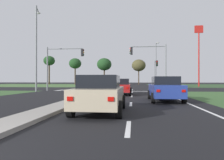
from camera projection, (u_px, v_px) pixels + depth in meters
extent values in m
plane|color=black|center=(110.00, 89.00, 33.05)|extent=(200.00, 200.00, 0.00)
cube|color=#476B38|center=(32.00, 85.00, 60.04)|extent=(35.00, 35.00, 0.01)
cube|color=#2D4C28|center=(217.00, 86.00, 54.79)|extent=(35.00, 35.00, 0.01)
cube|color=gray|center=(80.00, 99.00, 14.15)|extent=(1.20, 22.00, 0.14)
cube|color=gray|center=(120.00, 85.00, 57.91)|extent=(1.20, 36.00, 0.14)
cube|color=silver|center=(128.00, 128.00, 5.89)|extent=(0.14, 2.00, 0.01)
cube|color=silver|center=(131.00, 104.00, 11.86)|extent=(0.14, 2.00, 0.01)
cube|color=silver|center=(132.00, 96.00, 17.82)|extent=(0.14, 2.00, 0.01)
cube|color=silver|center=(132.00, 92.00, 23.79)|extent=(0.14, 2.00, 0.01)
cube|color=silver|center=(132.00, 90.00, 29.76)|extent=(0.14, 2.00, 0.01)
cube|color=silver|center=(180.00, 100.00, 14.44)|extent=(0.14, 24.00, 0.01)
cube|color=silver|center=(135.00, 91.00, 25.69)|extent=(6.40, 0.50, 0.01)
cube|color=silver|center=(60.00, 90.00, 28.53)|extent=(0.70, 2.80, 0.01)
cube|color=silver|center=(68.00, 90.00, 28.41)|extent=(0.70, 2.80, 0.01)
cube|color=silver|center=(76.00, 90.00, 28.30)|extent=(0.70, 2.80, 0.01)
cube|color=silver|center=(85.00, 90.00, 28.18)|extent=(0.70, 2.80, 0.01)
cube|color=silver|center=(93.00, 90.00, 28.06)|extent=(0.70, 2.80, 0.01)
cube|color=#A31919|center=(121.00, 88.00, 19.72)|extent=(1.84, 4.56, 0.67)
cube|color=black|center=(120.00, 82.00, 19.58)|extent=(1.62, 2.10, 0.52)
cube|color=red|center=(111.00, 88.00, 17.51)|extent=(0.20, 0.04, 0.14)
cube|color=red|center=(127.00, 88.00, 17.36)|extent=(0.20, 0.04, 0.14)
cylinder|color=black|center=(112.00, 91.00, 21.27)|extent=(0.22, 0.64, 0.64)
cylinder|color=black|center=(130.00, 91.00, 21.08)|extent=(0.22, 0.64, 0.64)
cylinder|color=black|center=(109.00, 92.00, 18.36)|extent=(0.22, 0.64, 0.64)
cylinder|color=black|center=(130.00, 92.00, 18.18)|extent=(0.22, 0.64, 0.64)
cube|color=navy|center=(165.00, 90.00, 13.72)|extent=(1.79, 4.50, 0.76)
cube|color=black|center=(165.00, 81.00, 13.57)|extent=(1.58, 2.07, 0.52)
cube|color=red|center=(158.00, 91.00, 11.53)|extent=(0.20, 0.04, 0.14)
cube|color=red|center=(184.00, 91.00, 11.39)|extent=(0.20, 0.04, 0.14)
cylinder|color=black|center=(149.00, 95.00, 15.25)|extent=(0.22, 0.64, 0.64)
cylinder|color=black|center=(174.00, 95.00, 15.06)|extent=(0.22, 0.64, 0.64)
cylinder|color=black|center=(153.00, 98.00, 12.38)|extent=(0.22, 0.64, 0.64)
cylinder|color=black|center=(184.00, 98.00, 12.19)|extent=(0.22, 0.64, 0.64)
cube|color=silver|center=(114.00, 83.00, 65.16)|extent=(1.86, 4.15, 0.72)
cube|color=black|center=(115.00, 81.00, 65.31)|extent=(1.64, 1.91, 0.52)
cube|color=red|center=(117.00, 82.00, 67.17)|extent=(0.20, 0.04, 0.14)
cube|color=red|center=(113.00, 82.00, 67.32)|extent=(0.20, 0.04, 0.14)
cylinder|color=black|center=(117.00, 84.00, 63.74)|extent=(0.22, 0.64, 0.64)
cylinder|color=black|center=(111.00, 84.00, 63.93)|extent=(0.22, 0.64, 0.64)
cylinder|color=black|center=(118.00, 84.00, 66.38)|extent=(0.22, 0.64, 0.64)
cylinder|color=black|center=(112.00, 84.00, 66.58)|extent=(0.22, 0.64, 0.64)
cube|color=#BCAD8E|center=(100.00, 96.00, 8.84)|extent=(1.77, 4.17, 0.73)
cube|color=black|center=(100.00, 82.00, 8.69)|extent=(1.56, 1.92, 0.52)
cube|color=red|center=(70.00, 99.00, 6.82)|extent=(0.20, 0.04, 0.14)
cube|color=red|center=(111.00, 99.00, 6.68)|extent=(0.20, 0.04, 0.14)
cylinder|color=black|center=(87.00, 101.00, 10.26)|extent=(0.22, 0.64, 0.64)
cylinder|color=black|center=(123.00, 102.00, 10.08)|extent=(0.22, 0.64, 0.64)
cylinder|color=black|center=(71.00, 109.00, 7.60)|extent=(0.22, 0.64, 0.64)
cylinder|color=black|center=(119.00, 109.00, 7.42)|extent=(0.22, 0.64, 0.64)
cylinder|color=gray|center=(166.00, 68.00, 25.71)|extent=(0.18, 0.18, 5.84)
cylinder|color=gray|center=(148.00, 46.00, 25.93)|extent=(4.19, 0.12, 0.12)
cube|color=black|center=(132.00, 51.00, 26.14)|extent=(0.26, 0.32, 0.95)
sphere|color=red|center=(130.00, 49.00, 26.16)|extent=(0.20, 0.20, 0.20)
sphere|color=#3A2405|center=(130.00, 51.00, 26.16)|extent=(0.20, 0.20, 0.20)
sphere|color=black|center=(130.00, 53.00, 26.16)|extent=(0.20, 0.20, 0.20)
cylinder|color=gray|center=(47.00, 69.00, 27.27)|extent=(0.18, 0.18, 5.72)
cylinder|color=gray|center=(65.00, 49.00, 27.03)|extent=(4.68, 0.12, 0.12)
cube|color=black|center=(82.00, 53.00, 26.79)|extent=(0.26, 0.32, 0.95)
sphere|color=#360503|center=(83.00, 50.00, 26.77)|extent=(0.20, 0.20, 0.20)
sphere|color=orange|center=(83.00, 52.00, 26.77)|extent=(0.20, 0.20, 0.20)
sphere|color=black|center=(83.00, 55.00, 26.77)|extent=(0.20, 0.20, 0.20)
cylinder|color=gray|center=(155.00, 74.00, 38.83)|extent=(0.18, 0.18, 5.02)
cylinder|color=gray|center=(156.00, 61.00, 37.04)|extent=(0.12, 3.61, 0.12)
cube|color=black|center=(157.00, 63.00, 35.24)|extent=(0.32, 0.26, 0.95)
sphere|color=red|center=(157.00, 62.00, 35.09)|extent=(0.20, 0.20, 0.20)
sphere|color=#3A2405|center=(157.00, 63.00, 35.08)|extent=(0.20, 0.20, 0.20)
sphere|color=black|center=(157.00, 65.00, 35.08)|extent=(0.20, 0.20, 0.20)
cylinder|color=gray|center=(36.00, 49.00, 25.05)|extent=(0.20, 0.20, 10.37)
cylinder|color=gray|center=(37.00, 10.00, 26.18)|extent=(0.83, 2.21, 0.10)
ellipsoid|color=#B2B2A8|center=(39.00, 13.00, 27.30)|extent=(0.56, 0.28, 0.20)
cylinder|color=gray|center=(156.00, 65.00, 40.72)|extent=(0.20, 0.20, 8.63)
cylinder|color=gray|center=(157.00, 43.00, 39.89)|extent=(0.24, 1.68, 0.10)
ellipsoid|color=#B2B2A8|center=(158.00, 43.00, 39.05)|extent=(0.56, 0.28, 0.20)
cylinder|color=maroon|center=(117.00, 85.00, 43.42)|extent=(0.16, 0.16, 0.70)
cylinder|color=#335184|center=(117.00, 81.00, 43.43)|extent=(0.34, 0.34, 0.73)
sphere|color=tan|center=(117.00, 79.00, 43.43)|extent=(0.21, 0.21, 0.21)
cylinder|color=red|center=(199.00, 60.00, 45.71)|extent=(0.28, 0.28, 11.82)
cube|color=red|center=(199.00, 29.00, 45.72)|extent=(1.80, 0.30, 1.60)
torus|color=yellow|center=(197.00, 29.00, 45.93)|extent=(0.96, 0.16, 0.96)
torus|color=yellow|center=(200.00, 29.00, 45.85)|extent=(0.96, 0.16, 0.96)
cylinder|color=#423323|center=(49.00, 74.00, 70.30)|extent=(0.47, 0.47, 6.99)
ellipsoid|color=#1E421E|center=(49.00, 61.00, 70.31)|extent=(3.77, 3.77, 3.21)
cylinder|color=#423323|center=(75.00, 76.00, 66.19)|extent=(0.41, 0.41, 5.68)
ellipsoid|color=#1E421E|center=(75.00, 63.00, 66.20)|extent=(3.89, 3.89, 3.30)
cylinder|color=#423323|center=(104.00, 76.00, 69.04)|extent=(0.44, 0.44, 5.37)
ellipsoid|color=#1E421E|center=(104.00, 64.00, 69.05)|extent=(4.83, 4.83, 4.10)
cylinder|color=#423323|center=(139.00, 77.00, 65.53)|extent=(0.32, 0.32, 4.90)
ellipsoid|color=#4C4728|center=(139.00, 65.00, 65.53)|extent=(4.36, 4.36, 3.70)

